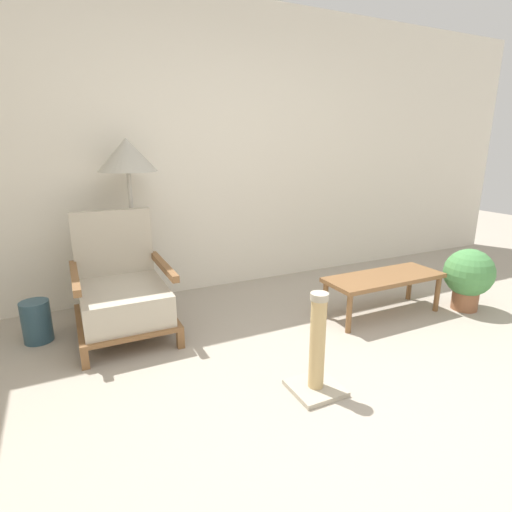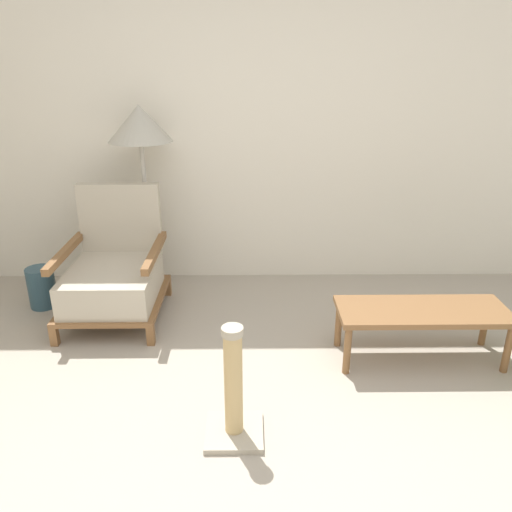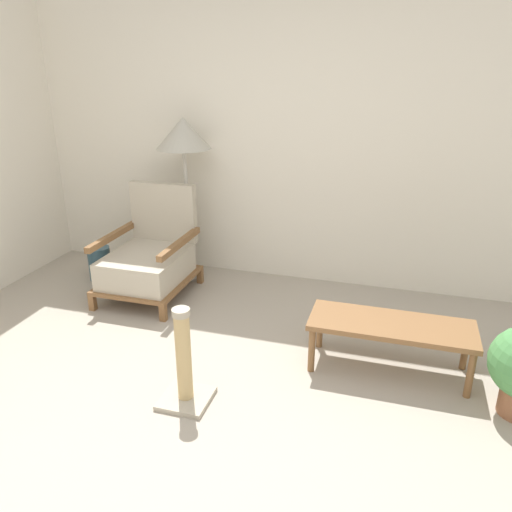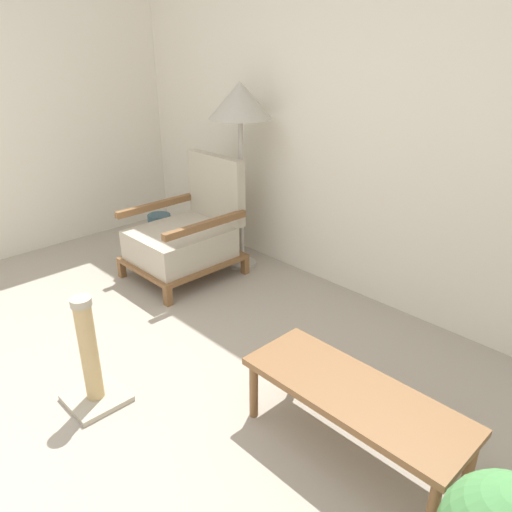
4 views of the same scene
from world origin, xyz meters
TOP-DOWN VIEW (x-y plane):
  - ground_plane at (0.00, 0.00)m, footprint 14.00×14.00m
  - wall_back at (0.00, 2.47)m, footprint 8.00×0.06m
  - armchair at (-1.02, 1.74)m, footprint 0.68×0.80m
  - floor_lamp at (-0.84, 2.16)m, footprint 0.47×0.47m
  - coffee_table at (1.01, 1.14)m, footprint 1.04×0.39m
  - vase at (-1.63, 1.88)m, footprint 0.20×0.20m
  - scratching_post at (-0.13, 0.46)m, footprint 0.29×0.29m

SIDE VIEW (x-z plane):
  - ground_plane at x=0.00m, z-range 0.00..0.00m
  - vase at x=-1.63m, z-range 0.00..0.31m
  - scratching_post at x=-0.13m, z-range -0.09..0.53m
  - coffee_table at x=1.01m, z-range 0.13..0.48m
  - armchair at x=-1.02m, z-range -0.12..0.79m
  - floor_lamp at x=-0.84m, z-range 0.55..2.02m
  - wall_back at x=0.00m, z-range 0.00..2.70m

